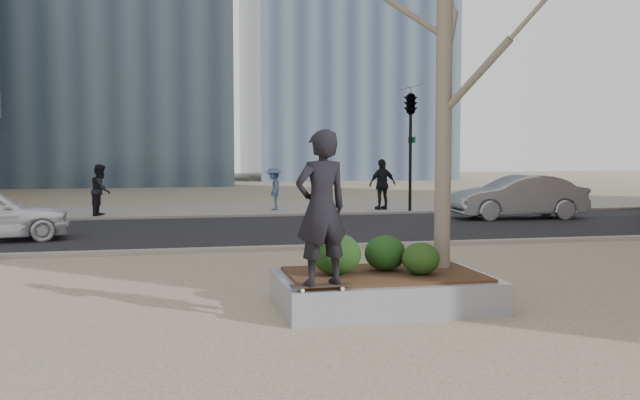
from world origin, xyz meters
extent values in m
plane|color=tan|center=(0.00, 0.00, 0.00)|extent=(120.00, 120.00, 0.00)
cube|color=black|center=(0.00, 10.00, 0.01)|extent=(60.00, 8.00, 0.02)
cube|color=gray|center=(0.00, 17.00, 0.01)|extent=(60.00, 6.00, 0.02)
cube|color=gray|center=(1.00, 0.00, 0.23)|extent=(3.00, 2.00, 0.45)
cube|color=#382314|center=(1.00, 0.00, 0.47)|extent=(2.70, 1.70, 0.04)
ellipsoid|color=black|center=(0.30, -0.04, 0.78)|extent=(0.69, 0.69, 0.59)
ellipsoid|color=#193F14|center=(1.08, 0.19, 0.74)|extent=(0.60, 0.60, 0.51)
ellipsoid|color=#183310|center=(1.46, -0.25, 0.72)|extent=(0.53, 0.53, 0.45)
imported|color=black|center=(-0.10, -0.88, 1.51)|extent=(0.82, 0.65, 1.97)
imported|color=gray|center=(9.12, 11.56, 0.73)|extent=(4.35, 1.72, 1.41)
imported|color=black|center=(-4.21, 15.47, 0.89)|extent=(0.79, 0.94, 1.74)
imported|color=#435C79|center=(1.83, 16.40, 0.82)|extent=(0.66, 1.06, 1.58)
imported|color=black|center=(5.82, 15.75, 0.97)|extent=(1.18, 0.72, 1.89)
camera|label=1|loc=(-1.99, -9.63, 2.23)|focal=40.00mm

